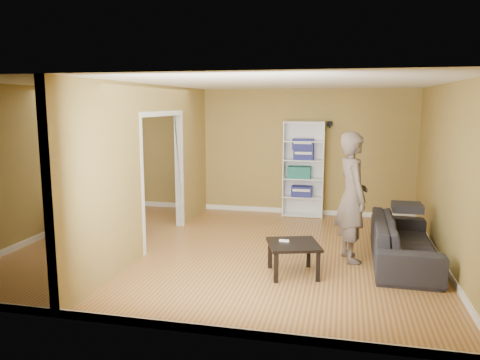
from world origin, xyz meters
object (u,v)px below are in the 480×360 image
object	(u,v)px
bookshelf	(304,169)
chair_left	(61,205)
coffee_table	(293,248)
chair_near	(82,216)
person	(352,186)
chair_far	(115,202)
dining_table	(100,198)
sofa	(404,234)

from	to	relation	value
bookshelf	chair_left	size ratio (longest dim) A/B	2.00
coffee_table	chair_near	distance (m)	3.67
person	chair_far	bearing A→B (deg)	58.17
person	bookshelf	size ratio (longest dim) A/B	1.15
chair_far	chair_near	bearing A→B (deg)	67.43
dining_table	chair_near	distance (m)	0.63
sofa	bookshelf	size ratio (longest dim) A/B	1.13
chair_far	sofa	bearing A→B (deg)	146.99
coffee_table	person	bearing A→B (deg)	46.16
chair_left	chair_far	xyz separation A→B (m)	(0.76, 0.60, -0.02)
person	coffee_table	distance (m)	1.33
person	bookshelf	bearing A→B (deg)	1.08
bookshelf	chair_near	world-z (taller)	bookshelf
chair_left	chair_near	size ratio (longest dim) A/B	1.07
coffee_table	chair_far	bearing A→B (deg)	152.67
bookshelf	coffee_table	world-z (taller)	bookshelf
coffee_table	sofa	bearing A→B (deg)	29.36
coffee_table	dining_table	bearing A→B (deg)	159.88
coffee_table	chair_left	world-z (taller)	chair_left
bookshelf	chair_far	distance (m)	3.81
person	chair_far	world-z (taller)	person
chair_near	person	bearing A→B (deg)	-15.09
chair_left	chair_far	distance (m)	0.97
sofa	chair_left	xyz separation A→B (m)	(-5.86, 0.40, 0.07)
bookshelf	coffee_table	distance (m)	3.53
sofa	coffee_table	size ratio (longest dim) A/B	3.32
sofa	chair_near	world-z (taller)	chair_near
sofa	person	world-z (taller)	person
chair_near	coffee_table	bearing A→B (deg)	-27.37
person	bookshelf	distance (m)	2.85
chair_left	chair_near	distance (m)	0.92
person	chair_near	size ratio (longest dim) A/B	2.45
person	bookshelf	xyz separation A→B (m)	(-0.94, 2.69, -0.14)
dining_table	chair_left	size ratio (longest dim) A/B	1.19
sofa	person	xyz separation A→B (m)	(-0.76, -0.06, 0.70)
coffee_table	dining_table	size ratio (longest dim) A/B	0.57
sofa	coffee_table	xyz separation A→B (m)	(-1.52, -0.85, -0.05)
person	dining_table	world-z (taller)	person
coffee_table	bookshelf	bearing A→B (deg)	92.87
sofa	bookshelf	bearing A→B (deg)	34.10
bookshelf	chair_left	world-z (taller)	bookshelf
person	dining_table	xyz separation A→B (m)	(-4.36, 0.53, -0.48)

